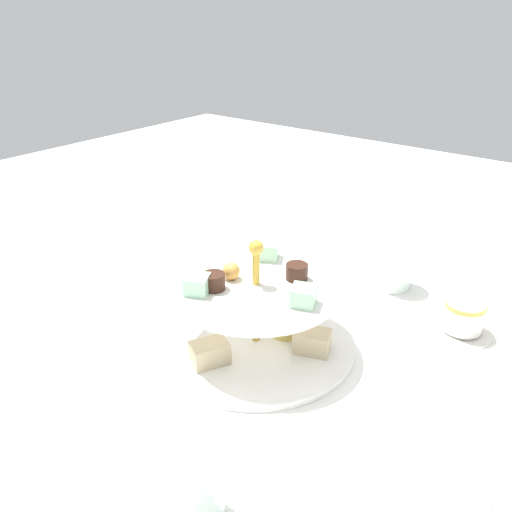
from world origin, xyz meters
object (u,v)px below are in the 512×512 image
(water_glass_tall_right, at_px, (186,470))
(teacup_with_saucer, at_px, (463,318))
(butter_knife_right, at_px, (504,463))
(water_glass_short_left, at_px, (393,264))
(tiered_serving_stand, at_px, (256,318))
(butter_knife_left, at_px, (22,338))

(water_glass_tall_right, distance_m, teacup_with_saucer, 0.48)
(water_glass_tall_right, distance_m, butter_knife_right, 0.34)
(water_glass_short_left, xyz_separation_m, teacup_with_saucer, (-0.07, -0.14, -0.02))
(water_glass_tall_right, xyz_separation_m, butter_knife_right, (0.25, -0.21, -0.06))
(teacup_with_saucer, distance_m, butter_knife_right, 0.25)
(tiered_serving_stand, height_order, teacup_with_saucer, tiered_serving_stand)
(water_glass_tall_right, bearing_deg, water_glass_short_left, 5.30)
(water_glass_tall_right, xyz_separation_m, teacup_with_saucer, (0.47, -0.09, -0.04))
(water_glass_tall_right, distance_m, butter_knife_left, 0.41)
(tiered_serving_stand, xyz_separation_m, butter_knife_left, (-0.19, 0.28, -0.04))
(teacup_with_saucer, height_order, butter_knife_left, teacup_with_saucer)
(butter_knife_left, bearing_deg, butter_knife_right, 74.68)
(water_glass_short_left, bearing_deg, tiered_serving_stand, 165.22)
(butter_knife_right, bearing_deg, tiered_serving_stand, 88.29)
(water_glass_short_left, relative_size, butter_knife_right, 0.48)
(water_glass_tall_right, bearing_deg, butter_knife_right, -40.56)
(butter_knife_right, bearing_deg, water_glass_short_left, 42.53)
(water_glass_tall_right, relative_size, butter_knife_right, 0.75)
(butter_knife_right, bearing_deg, teacup_with_saucer, 28.76)
(tiered_serving_stand, relative_size, butter_knife_left, 1.63)
(water_glass_short_left, bearing_deg, teacup_with_saucer, -115.25)
(tiered_serving_stand, bearing_deg, butter_knife_left, 125.18)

